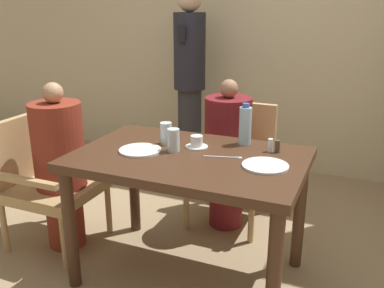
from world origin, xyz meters
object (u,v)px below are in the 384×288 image
(standing_host, at_px, (190,76))
(teacup_with_saucer, at_px, (197,143))
(chair_left_side, at_px, (44,177))
(plate_main_left, at_px, (140,150))
(diner_in_left_chair, at_px, (60,166))
(glass_tall_near, at_px, (166,133))
(diner_in_far_chair, at_px, (227,154))
(chair_far_side, at_px, (233,158))
(glass_tall_mid, at_px, (173,140))
(plate_main_right, at_px, (265,166))
(water_bottle, at_px, (245,125))

(standing_host, height_order, teacup_with_saucer, standing_host)
(chair_left_side, xyz_separation_m, plate_main_left, (0.76, -0.05, 0.30))
(diner_in_left_chair, distance_m, standing_host, 1.63)
(standing_host, bearing_deg, glass_tall_near, -71.97)
(diner_in_left_chair, relative_size, diner_in_far_chair, 1.03)
(chair_left_side, distance_m, chair_far_side, 1.32)
(diner_in_left_chair, distance_m, glass_tall_near, 0.75)
(chair_far_side, distance_m, plate_main_left, 0.96)
(chair_far_side, bearing_deg, diner_in_far_chair, -90.00)
(glass_tall_mid, bearing_deg, chair_left_side, -178.54)
(standing_host, bearing_deg, diner_in_far_chair, -53.34)
(glass_tall_near, bearing_deg, plate_main_right, -12.34)
(plate_main_right, bearing_deg, glass_tall_mid, 175.98)
(plate_main_left, height_order, teacup_with_saucer, teacup_with_saucer)
(chair_left_side, distance_m, glass_tall_mid, 1.00)
(plate_main_right, distance_m, water_bottle, 0.39)
(standing_host, xyz_separation_m, plate_main_right, (1.10, -1.59, -0.14))
(diner_in_far_chair, height_order, glass_tall_near, diner_in_far_chair)
(chair_far_side, bearing_deg, diner_in_left_chair, -137.70)
(glass_tall_mid, bearing_deg, plate_main_left, -156.38)
(chair_left_side, height_order, diner_in_left_chair, diner_in_left_chair)
(glass_tall_near, bearing_deg, diner_in_far_chair, 70.07)
(chair_left_side, xyz_separation_m, diner_in_far_chair, (1.03, 0.67, 0.08))
(chair_far_side, xyz_separation_m, diner_in_far_chair, (-0.00, -0.14, 0.08))
(diner_in_left_chair, distance_m, water_bottle, 1.20)
(chair_left_side, bearing_deg, teacup_with_saucer, 7.54)
(chair_left_side, relative_size, plate_main_right, 3.59)
(standing_host, height_order, glass_tall_mid, standing_host)
(diner_in_far_chair, xyz_separation_m, glass_tall_near, (-0.20, -0.55, 0.28))
(teacup_with_saucer, xyz_separation_m, glass_tall_near, (-0.19, -0.01, 0.04))
(standing_host, bearing_deg, glass_tall_mid, -69.92)
(diner_in_left_chair, relative_size, teacup_with_saucer, 8.51)
(diner_in_left_chair, height_order, teacup_with_saucer, diner_in_left_chair)
(chair_left_side, height_order, water_bottle, water_bottle)
(chair_far_side, relative_size, plate_main_right, 3.59)
(plate_main_left, xyz_separation_m, glass_tall_mid, (0.17, 0.07, 0.06))
(water_bottle, bearing_deg, plate_main_left, -144.81)
(teacup_with_saucer, height_order, water_bottle, water_bottle)
(water_bottle, bearing_deg, chair_left_side, -166.52)
(glass_tall_near, bearing_deg, plate_main_left, -113.57)
(teacup_with_saucer, height_order, glass_tall_near, glass_tall_near)
(plate_main_left, relative_size, teacup_with_saucer, 1.84)
(diner_in_far_chair, xyz_separation_m, plate_main_right, (0.42, -0.69, 0.22))
(plate_main_right, relative_size, glass_tall_near, 1.84)
(diner_in_left_chair, distance_m, chair_far_side, 1.21)
(standing_host, xyz_separation_m, glass_tall_mid, (0.57, -1.55, -0.08))
(plate_main_right, bearing_deg, diner_in_left_chair, 179.42)
(diner_in_left_chair, bearing_deg, diner_in_far_chair, 36.99)
(chair_left_side, xyz_separation_m, diner_in_left_chair, (0.14, 0.00, 0.10))
(chair_left_side, bearing_deg, glass_tall_near, 8.39)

